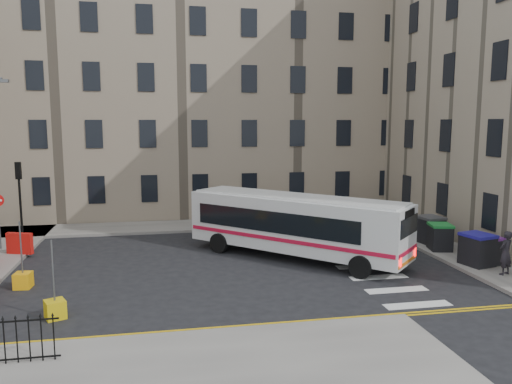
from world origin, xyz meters
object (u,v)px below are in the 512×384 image
object	(u,v)px
bollard_chevron	(55,309)
pedestrian	(506,253)
wheelie_bin_b	(486,250)
bollard_yellow	(23,280)
wheelie_bin_c	(440,237)
wheelie_bin_e	(421,229)
wheelie_bin_a	(477,249)
wheelie_bin_d	(430,229)
bus	(295,223)

from	to	relation	value
bollard_chevron	pedestrian	bearing A→B (deg)	3.41
wheelie_bin_b	bollard_chevron	distance (m)	17.59
wheelie_bin_b	bollard_yellow	world-z (taller)	wheelie_bin_b
pedestrian	bollard_chevron	world-z (taller)	pedestrian
pedestrian	wheelie_bin_b	bearing A→B (deg)	-121.87
wheelie_bin_b	wheelie_bin_c	world-z (taller)	wheelie_bin_c
wheelie_bin_b	wheelie_bin_e	world-z (taller)	wheelie_bin_b
wheelie_bin_a	wheelie_bin_c	size ratio (longest dim) A/B	1.08
wheelie_bin_c	bollard_yellow	xyz separation A→B (m)	(-18.53, -1.80, -0.49)
bollard_yellow	bollard_chevron	world-z (taller)	same
pedestrian	wheelie_bin_c	bearing A→B (deg)	-106.48
wheelie_bin_a	wheelie_bin_e	size ratio (longest dim) A/B	1.12
wheelie_bin_d	bollard_yellow	size ratio (longest dim) A/B	2.32
wheelie_bin_a	wheelie_bin_c	distance (m)	2.70
wheelie_bin_a	wheelie_bin_d	bearing A→B (deg)	75.66
wheelie_bin_e	bollard_yellow	bearing A→B (deg)	174.58
wheelie_bin_b	wheelie_bin_d	xyz separation A→B (m)	(-0.42, 3.96, 0.08)
wheelie_bin_d	wheelie_bin_e	xyz separation A→B (m)	(-0.13, 0.66, -0.09)
wheelie_bin_d	wheelie_bin_a	bearing A→B (deg)	-99.50
bus	wheelie_bin_c	bearing A→B (deg)	-48.25
bollard_yellow	bollard_chevron	size ratio (longest dim) A/B	1.00
wheelie_bin_d	pedestrian	xyz separation A→B (m)	(0.15, -5.54, 0.21)
wheelie_bin_a	wheelie_bin_b	xyz separation A→B (m)	(0.53, 0.12, -0.08)
wheelie_bin_a	bollard_chevron	size ratio (longest dim) A/B	2.44
bus	bollard_yellow	bearing A→B (deg)	145.61
bollard_yellow	wheelie_bin_d	bearing A→B (deg)	9.61
wheelie_bin_b	bollard_yellow	distance (m)	19.23
wheelie_bin_b	wheelie_bin_c	distance (m)	2.67
wheelie_bin_c	wheelie_bin_e	xyz separation A→B (m)	(0.12, 2.04, -0.04)
wheelie_bin_d	bollard_yellow	world-z (taller)	wheelie_bin_d
wheelie_bin_c	bollard_chevron	world-z (taller)	wheelie_bin_c
wheelie_bin_e	bollard_chevron	bearing A→B (deg)	-173.85
wheelie_bin_a	bollard_chevron	distance (m)	17.05
bus	wheelie_bin_d	xyz separation A→B (m)	(7.46, 1.00, -0.81)
bus	wheelie_bin_d	bearing A→B (deg)	-37.59
bus	bollard_chevron	xyz separation A→B (m)	(-9.51, -5.55, -1.36)
wheelie_bin_e	pedestrian	distance (m)	6.21
wheelie_bin_d	wheelie_bin_e	distance (m)	0.68
wheelie_bin_c	wheelie_bin_d	distance (m)	1.40
pedestrian	bollard_chevron	distance (m)	17.17
wheelie_bin_a	bollard_chevron	xyz separation A→B (m)	(-16.86, -2.48, -0.55)
wheelie_bin_b	wheelie_bin_c	size ratio (longest dim) A/B	0.93
bollard_yellow	bollard_chevron	distance (m)	3.84
pedestrian	bollard_yellow	size ratio (longest dim) A/B	3.02
wheelie_bin_e	pedestrian	xyz separation A→B (m)	(0.29, -6.20, 0.30)
wheelie_bin_b	bollard_yellow	bearing A→B (deg)	167.51
bus	bollard_yellow	distance (m)	11.62
wheelie_bin_b	bollard_chevron	bearing A→B (deg)	178.33
wheelie_bin_a	wheelie_bin_b	distance (m)	0.55
wheelie_bin_a	wheelie_bin_b	bearing A→B (deg)	-0.23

